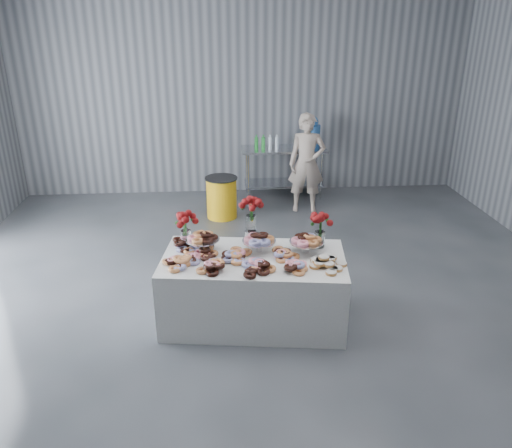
{
  "coord_description": "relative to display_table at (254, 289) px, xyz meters",
  "views": [
    {
      "loc": [
        -0.49,
        -4.54,
        3.07
      ],
      "look_at": [
        -0.08,
        0.58,
        0.92
      ],
      "focal_mm": 35.0,
      "sensor_mm": 36.0,
      "label": 1
    }
  ],
  "objects": [
    {
      "name": "donut_mounds",
      "position": [
        -0.0,
        -0.05,
        0.42
      ],
      "size": [
        1.9,
        1.04,
        0.09
      ],
      "primitive_type": null,
      "rotation": [
        0.0,
        0.0,
        -0.13
      ],
      "color": "#DE9251",
      "rests_on": "display_table"
    },
    {
      "name": "cake_stand_right",
      "position": [
        0.57,
        0.07,
        0.52
      ],
      "size": [
        0.36,
        0.36,
        0.17
      ],
      "color": "silver",
      "rests_on": "display_table"
    },
    {
      "name": "prep_table",
      "position": [
        0.84,
        4.0,
        0.24
      ],
      "size": [
        1.5,
        0.6,
        0.9
      ],
      "color": "silver",
      "rests_on": "ground"
    },
    {
      "name": "bouquet_center",
      "position": [
        -0.0,
        0.35,
        0.75
      ],
      "size": [
        0.26,
        0.26,
        0.57
      ],
      "color": "silver",
      "rests_on": "display_table"
    },
    {
      "name": "danish_pile",
      "position": [
        0.72,
        -0.25,
        0.43
      ],
      "size": [
        0.48,
        0.48,
        0.11
      ],
      "primitive_type": null,
      "color": "white",
      "rests_on": "display_table"
    },
    {
      "name": "water_jug",
      "position": [
        1.34,
        4.0,
        0.77
      ],
      "size": [
        0.28,
        0.28,
        0.55
      ],
      "color": "#3F83D8",
      "rests_on": "prep_table"
    },
    {
      "name": "trash_barrel",
      "position": [
        -0.29,
        3.05,
        -0.03
      ],
      "size": [
        0.53,
        0.53,
        0.68
      ],
      "rotation": [
        0.0,
        0.0,
        -0.09
      ],
      "color": "yellow",
      "rests_on": "ground"
    },
    {
      "name": "person",
      "position": [
        1.13,
        3.26,
        0.45
      ],
      "size": [
        0.64,
        0.47,
        1.64
      ],
      "primitive_type": "imported",
      "rotation": [
        0.0,
        0.0,
        -0.13
      ],
      "color": "#CC8C93",
      "rests_on": "ground"
    },
    {
      "name": "bouquet_left",
      "position": [
        -0.71,
        0.35,
        0.67
      ],
      "size": [
        0.26,
        0.26,
        0.42
      ],
      "color": "white",
      "rests_on": "display_table"
    },
    {
      "name": "room_walls",
      "position": [
        -0.13,
        -0.03,
        2.26
      ],
      "size": [
        8.04,
        9.04,
        4.02
      ],
      "color": "gray",
      "rests_on": "ground"
    },
    {
      "name": "bouquet_right",
      "position": [
        0.73,
        0.2,
        0.67
      ],
      "size": [
        0.26,
        0.26,
        0.42
      ],
      "color": "white",
      "rests_on": "display_table"
    },
    {
      "name": "cake_stand_mid",
      "position": [
        0.07,
        0.14,
        0.52
      ],
      "size": [
        0.36,
        0.36,
        0.17
      ],
      "color": "silver",
      "rests_on": "display_table"
    },
    {
      "name": "display_table",
      "position": [
        0.0,
        0.0,
        0.0
      ],
      "size": [
        2.02,
        1.25,
        0.75
      ],
      "primitive_type": "cube",
      "rotation": [
        0.0,
        0.0,
        -0.13
      ],
      "color": "white",
      "rests_on": "ground"
    },
    {
      "name": "drink_bottles",
      "position": [
        0.52,
        3.9,
        0.66
      ],
      "size": [
        0.54,
        0.08,
        0.27
      ],
      "primitive_type": null,
      "color": "#268C33",
      "rests_on": "prep_table"
    },
    {
      "name": "ground",
      "position": [
        0.15,
        -0.1,
        -0.38
      ],
      "size": [
        9.0,
        9.0,
        0.0
      ],
      "primitive_type": "plane",
      "color": "#34363B",
      "rests_on": "ground"
    },
    {
      "name": "cake_stand_left",
      "position": [
        -0.52,
        0.22,
        0.52
      ],
      "size": [
        0.36,
        0.36,
        0.17
      ],
      "color": "silver",
      "rests_on": "display_table"
    }
  ]
}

